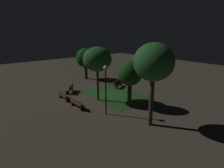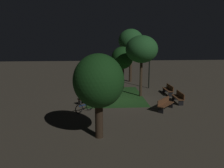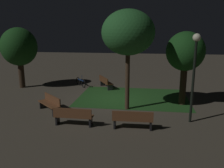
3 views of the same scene
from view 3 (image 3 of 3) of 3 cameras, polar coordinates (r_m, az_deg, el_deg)
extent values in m
plane|color=#4C4438|center=(14.89, 0.81, -3.70)|extent=(60.00, 60.00, 0.00)
cube|color=#23511E|center=(15.28, 5.13, -3.29)|extent=(7.06, 5.00, 0.01)
cube|color=brown|center=(10.92, -9.43, -7.78)|extent=(1.81, 0.50, 0.06)
cube|color=brown|center=(10.65, -9.82, -7.02)|extent=(1.80, 0.08, 0.40)
cube|color=black|center=(11.27, -13.29, -8.59)|extent=(0.08, 0.38, 0.42)
cube|color=black|center=(10.79, -5.28, -9.28)|extent=(0.08, 0.38, 0.42)
cube|color=brown|center=(10.45, 5.11, -8.62)|extent=(1.81, 0.53, 0.06)
cube|color=brown|center=(10.17, 5.11, -7.86)|extent=(1.80, 0.11, 0.40)
cube|color=black|center=(10.58, 0.69, -9.68)|extent=(0.09, 0.39, 0.42)
cube|color=black|center=(10.56, 9.50, -9.93)|extent=(0.09, 0.39, 0.42)
cube|color=brown|center=(12.90, -15.31, -4.77)|extent=(1.66, 1.56, 0.06)
cube|color=brown|center=(12.92, -14.53, -3.63)|extent=(1.38, 1.25, 0.40)
cube|color=black|center=(12.29, -13.67, -6.76)|extent=(0.32, 0.34, 0.42)
cube|color=black|center=(13.68, -16.66, -4.89)|extent=(0.32, 0.34, 0.42)
cube|color=#512D19|center=(17.58, -1.45, 0.45)|extent=(1.32, 1.80, 0.06)
cube|color=#512D19|center=(17.47, -2.10, 1.13)|extent=(0.95, 1.59, 0.40)
cube|color=#2D2D33|center=(18.37, -2.32, 0.23)|extent=(0.37, 0.26, 0.42)
cube|color=#2D2D33|center=(16.91, -0.50, -0.90)|extent=(0.37, 0.26, 0.42)
cylinder|color=#38281C|center=(14.15, 17.15, 0.14)|extent=(0.38, 0.38, 2.55)
ellipsoid|color=#194719|center=(13.86, 17.67, 7.71)|extent=(2.18, 2.18, 2.24)
cylinder|color=#38281C|center=(18.93, -21.49, 2.74)|extent=(0.43, 0.43, 2.39)
ellipsoid|color=#194719|center=(18.71, -21.99, 8.54)|extent=(2.66, 2.66, 2.82)
cylinder|color=#423021|center=(12.62, 3.83, 1.23)|extent=(0.24, 0.24, 3.43)
ellipsoid|color=#28662D|center=(12.35, 4.01, 12.58)|extent=(2.79, 2.79, 2.38)
cylinder|color=black|center=(11.35, 19.37, 0.23)|extent=(0.12, 0.12, 3.85)
sphere|color=#F2EDCC|center=(11.09, 20.20, 10.74)|extent=(0.36, 0.36, 0.36)
torus|color=black|center=(18.73, -8.35, 0.72)|extent=(0.48, 0.54, 0.66)
torus|color=black|center=(17.87, -7.06, 0.16)|extent=(0.48, 0.54, 0.66)
cube|color=navy|center=(18.26, -7.74, 1.00)|extent=(0.66, 0.76, 0.08)
cylinder|color=navy|center=(18.00, -7.43, 1.55)|extent=(0.03, 0.03, 0.40)
camera|label=1|loc=(13.82, 91.47, 9.84)|focal=29.25mm
camera|label=2|loc=(26.84, -45.50, 11.81)|focal=37.89mm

